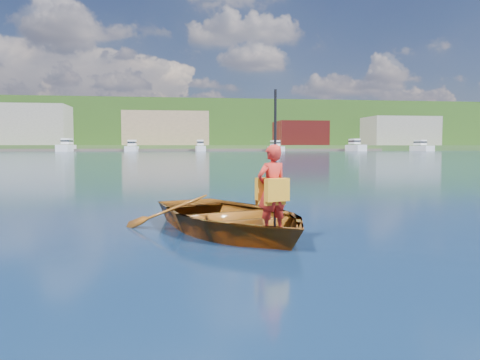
% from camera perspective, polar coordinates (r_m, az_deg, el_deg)
% --- Properties ---
extents(ground, '(600.00, 600.00, 0.00)m').
position_cam_1_polar(ground, '(7.87, 8.18, -5.23)').
color(ground, '#0F1E44').
rests_on(ground, ground).
extents(rowboat, '(3.66, 4.23, 0.73)m').
position_cam_1_polar(rowboat, '(6.99, -1.24, -4.55)').
color(rowboat, '#662B11').
rests_on(rowboat, ground).
extents(child_paddler, '(0.51, 0.44, 1.94)m').
position_cam_1_polar(child_paddler, '(6.24, 3.92, -1.13)').
color(child_paddler, red).
rests_on(child_paddler, ground).
extents(shoreline, '(400.00, 140.00, 22.00)m').
position_cam_1_polar(shoreline, '(244.24, -7.54, 6.09)').
color(shoreline, '#3D5921').
rests_on(shoreline, ground).
extents(dock, '(160.04, 10.07, 0.80)m').
position_cam_1_polar(dock, '(155.63, -10.74, 3.62)').
color(dock, brown).
rests_on(dock, ground).
extents(waterfront_buildings, '(202.00, 16.00, 14.00)m').
position_cam_1_polar(waterfront_buildings, '(172.67, -9.91, 6.09)').
color(waterfront_buildings, brown).
rests_on(waterfront_buildings, ground).
extents(marina_yachts, '(146.23, 12.70, 4.39)m').
position_cam_1_polar(marina_yachts, '(151.29, -3.22, 4.04)').
color(marina_yachts, white).
rests_on(marina_yachts, ground).
extents(hillside_trees, '(292.77, 71.12, 23.33)m').
position_cam_1_polar(hillside_trees, '(236.76, -8.55, 7.57)').
color(hillside_trees, '#382314').
rests_on(hillside_trees, ground).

